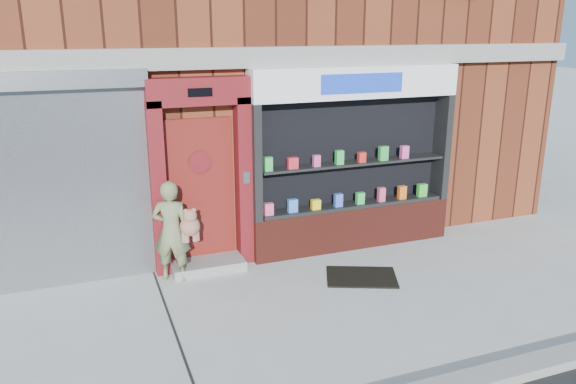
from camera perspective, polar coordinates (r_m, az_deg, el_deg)
ground at (r=7.51m, az=0.60°, el=-12.04°), size 80.00×80.00×0.00m
building at (r=12.38m, az=-10.07°, el=18.14°), size 12.00×8.16×8.00m
shutter_bay at (r=8.30m, az=-24.29°, el=1.99°), size 3.10×0.30×3.04m
red_door_bay at (r=8.45m, az=-8.76°, el=1.68°), size 1.52×0.58×2.90m
pharmacy_bay at (r=9.25m, az=6.61°, el=2.51°), size 3.50×0.41×3.00m
woman at (r=8.26m, az=-11.58°, el=-3.85°), size 0.72×0.56×1.51m
doormat at (r=8.50m, az=7.48°, el=-8.55°), size 1.22×1.06×0.03m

